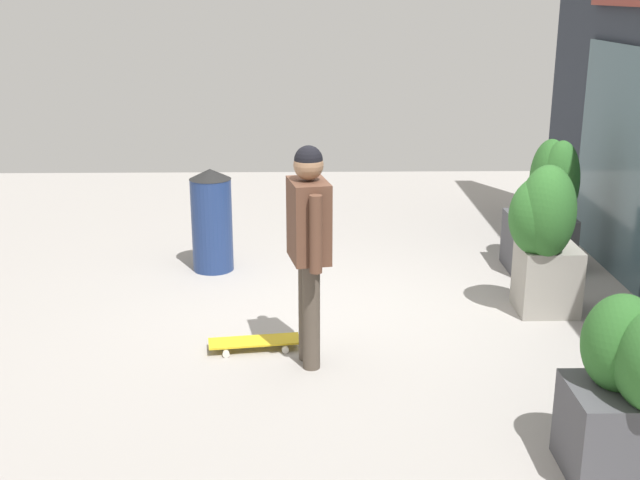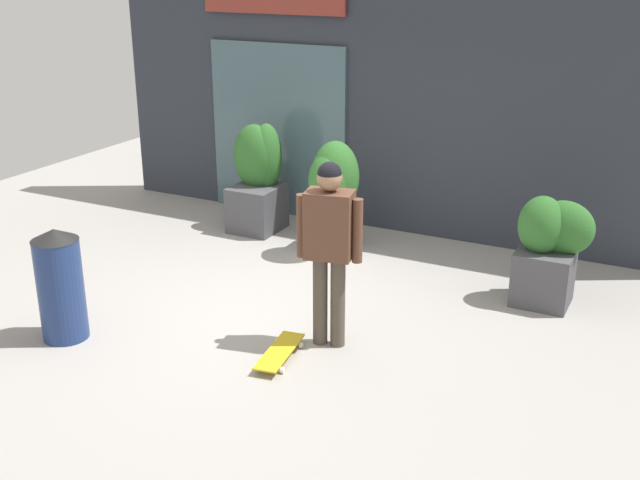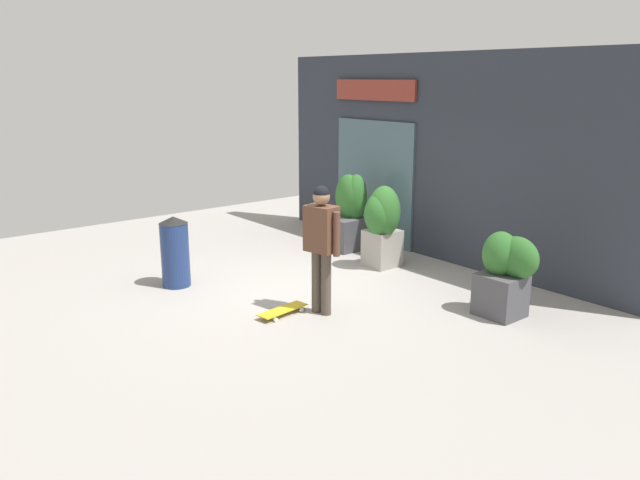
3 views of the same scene
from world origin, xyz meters
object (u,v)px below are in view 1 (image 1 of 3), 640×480
(skateboarder, at_px, (309,235))
(skateboard, at_px, (254,342))
(planter_box_left, at_px, (545,232))
(trash_bin, at_px, (212,220))
(planter_box_mid, at_px, (625,384))
(planter_box_right, at_px, (547,206))

(skateboarder, bearing_deg, skateboard, -42.36)
(skateboarder, height_order, planter_box_left, skateboarder)
(skateboarder, distance_m, planter_box_left, 2.24)
(trash_bin, bearing_deg, planter_box_mid, 36.30)
(skateboard, bearing_deg, planter_box_left, -172.47)
(planter_box_left, height_order, trash_bin, planter_box_left)
(skateboard, relative_size, trash_bin, 0.71)
(skateboard, relative_size, planter_box_left, 0.56)
(skateboarder, distance_m, trash_bin, 2.45)
(planter_box_right, relative_size, planter_box_mid, 1.22)
(planter_box_right, distance_m, trash_bin, 3.36)
(skateboarder, distance_m, planter_box_right, 3.24)
(skateboard, distance_m, planter_box_left, 2.63)
(planter_box_left, bearing_deg, planter_box_mid, -5.61)
(planter_box_left, relative_size, planter_box_right, 1.00)
(skateboard, height_order, planter_box_mid, planter_box_mid)
(skateboard, xyz_separation_m, planter_box_mid, (1.79, 2.21, 0.53))
(skateboarder, relative_size, trash_bin, 1.61)
(planter_box_mid, height_order, trash_bin, planter_box_mid)
(planter_box_right, height_order, planter_box_mid, planter_box_right)
(skateboard, bearing_deg, planter_box_mid, 132.88)
(skateboarder, distance_m, planter_box_mid, 2.38)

